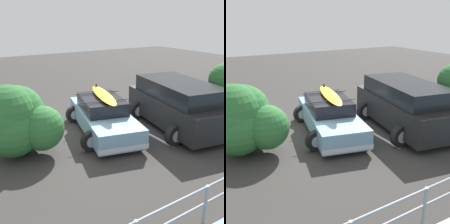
% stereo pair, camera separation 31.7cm
% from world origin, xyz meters
% --- Properties ---
extents(ground_plane, '(44.00, 44.00, 0.02)m').
position_xyz_m(ground_plane, '(0.00, 0.00, -0.01)').
color(ground_plane, '#383533').
rests_on(ground_plane, ground).
extents(parking_stripe, '(0.12, 4.66, 0.00)m').
position_xyz_m(parking_stripe, '(-1.73, 0.02, 0.00)').
color(parking_stripe, silver).
rests_on(parking_stripe, ground).
extents(sedan_car, '(2.84, 4.53, 1.55)m').
position_xyz_m(sedan_car, '(-0.43, -0.02, 0.61)').
color(sedan_car, '#729EBC').
rests_on(sedan_car, ground).
extents(suv_car, '(3.11, 4.83, 1.77)m').
position_xyz_m(suv_car, '(-3.04, 1.04, 0.92)').
color(suv_car, black).
rests_on(suv_car, ground).
extents(bush_near_left, '(2.35, 2.16, 2.20)m').
position_xyz_m(bush_near_left, '(2.64, 0.12, 1.13)').
color(bush_near_left, '#4C3828').
rests_on(bush_near_left, ground).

